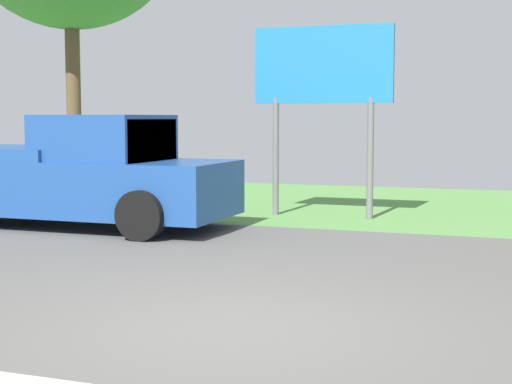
% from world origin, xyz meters
% --- Properties ---
extents(ground_plane, '(40.00, 22.00, 0.20)m').
position_xyz_m(ground_plane, '(0.00, 2.95, -0.05)').
color(ground_plane, '#565451').
extents(pickup_truck, '(5.20, 2.28, 1.88)m').
position_xyz_m(pickup_truck, '(-4.67, 4.97, 0.87)').
color(pickup_truck, '#1E478C').
rests_on(pickup_truck, ground_plane).
extents(roadside_billboard, '(2.60, 0.12, 3.50)m').
position_xyz_m(roadside_billboard, '(-1.16, 7.55, 2.55)').
color(roadside_billboard, slate).
rests_on(roadside_billboard, ground_plane).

